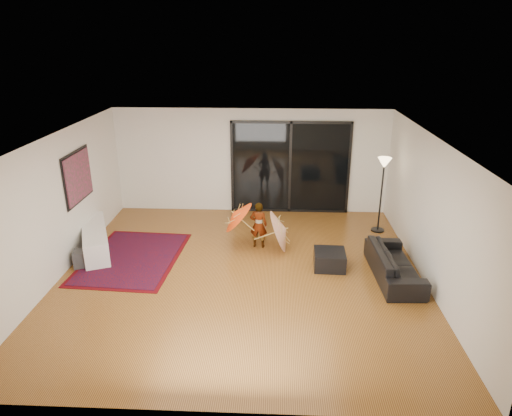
# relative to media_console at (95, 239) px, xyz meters

# --- Properties ---
(floor) EXTENTS (7.00, 7.00, 0.00)m
(floor) POSITION_rel_media_console_xyz_m (3.25, -0.92, -0.27)
(floor) COLOR #A0682B
(floor) RESTS_ON ground
(ceiling) EXTENTS (7.00, 7.00, 0.00)m
(ceiling) POSITION_rel_media_console_xyz_m (3.25, -0.92, 2.43)
(ceiling) COLOR white
(ceiling) RESTS_ON wall_back
(wall_back) EXTENTS (7.00, 0.00, 7.00)m
(wall_back) POSITION_rel_media_console_xyz_m (3.25, 2.58, 1.08)
(wall_back) COLOR silver
(wall_back) RESTS_ON floor
(wall_front) EXTENTS (7.00, 0.00, 7.00)m
(wall_front) POSITION_rel_media_console_xyz_m (3.25, -4.42, 1.08)
(wall_front) COLOR silver
(wall_front) RESTS_ON floor
(wall_left) EXTENTS (0.00, 7.00, 7.00)m
(wall_left) POSITION_rel_media_console_xyz_m (-0.25, -0.92, 1.08)
(wall_left) COLOR silver
(wall_left) RESTS_ON floor
(wall_right) EXTENTS (0.00, 7.00, 7.00)m
(wall_right) POSITION_rel_media_console_xyz_m (6.75, -0.92, 1.08)
(wall_right) COLOR silver
(wall_right) RESTS_ON floor
(sliding_door) EXTENTS (3.06, 0.07, 2.40)m
(sliding_door) POSITION_rel_media_console_xyz_m (4.25, 2.55, 0.93)
(sliding_door) COLOR black
(sliding_door) RESTS_ON wall_back
(painting) EXTENTS (0.04, 1.28, 1.08)m
(painting) POSITION_rel_media_console_xyz_m (-0.21, 0.08, 1.38)
(painting) COLOR black
(painting) RESTS_ON wall_left
(media_console) EXTENTS (1.20, 1.96, 0.54)m
(media_console) POSITION_rel_media_console_xyz_m (0.00, 0.00, 0.00)
(media_console) COLOR white
(media_console) RESTS_ON floor
(speaker) EXTENTS (0.37, 0.37, 0.35)m
(speaker) POSITION_rel_media_console_xyz_m (0.00, -0.74, -0.09)
(speaker) COLOR #424244
(speaker) RESTS_ON floor
(persian_rug) EXTENTS (2.04, 2.74, 0.02)m
(persian_rug) POSITION_rel_media_console_xyz_m (0.90, -0.34, -0.26)
(persian_rug) COLOR #50060C
(persian_rug) RESTS_ON floor
(sofa) EXTENTS (0.82, 1.94, 0.56)m
(sofa) POSITION_rel_media_console_xyz_m (6.20, -0.87, 0.01)
(sofa) COLOR black
(sofa) RESTS_ON floor
(ottoman) EXTENTS (0.64, 0.64, 0.35)m
(ottoman) POSITION_rel_media_console_xyz_m (4.99, -0.55, -0.09)
(ottoman) COLOR black
(ottoman) RESTS_ON floor
(floor_lamp) EXTENTS (0.31, 0.31, 1.80)m
(floor_lamp) POSITION_rel_media_console_xyz_m (6.35, 1.35, 1.15)
(floor_lamp) COLOR black
(floor_lamp) RESTS_ON floor
(child) EXTENTS (0.40, 0.29, 1.04)m
(child) POSITION_rel_media_console_xyz_m (3.53, 0.35, 0.25)
(child) COLOR #999999
(child) RESTS_ON floor
(parasol_orange) EXTENTS (0.68, 0.82, 0.87)m
(parasol_orange) POSITION_rel_media_console_xyz_m (2.98, 0.30, 0.47)
(parasol_orange) COLOR #E03D0B
(parasol_orange) RESTS_ON child
(parasol_white) EXTENTS (0.52, 0.94, 0.95)m
(parasol_white) POSITION_rel_media_console_xyz_m (4.13, 0.20, 0.24)
(parasol_white) COLOR silver
(parasol_white) RESTS_ON floor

